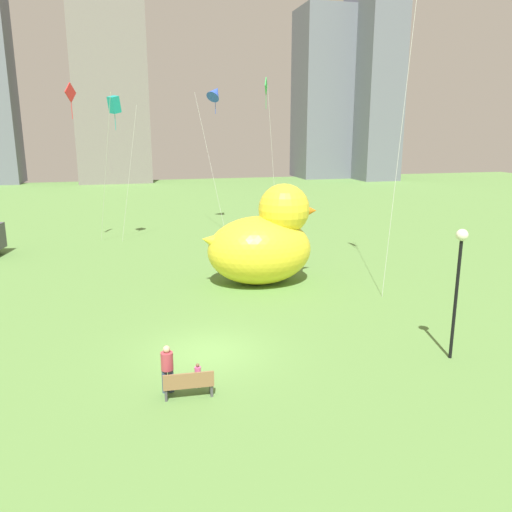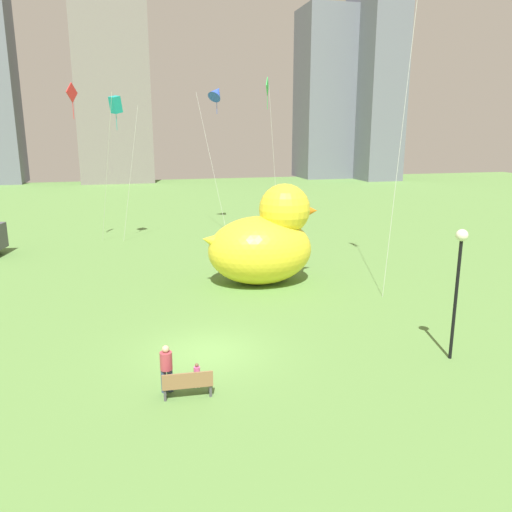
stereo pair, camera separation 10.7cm
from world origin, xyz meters
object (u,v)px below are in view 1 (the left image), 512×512
(park_bench, at_px, (189,384))
(kite_blue, at_px, (215,93))
(kite_green, at_px, (267,93))
(lamppost, at_px, (459,265))
(kite_teal, at_px, (114,105))
(giant_inflatable_duck, at_px, (264,242))
(kite_red, at_px, (73,100))
(person_child, at_px, (198,374))
(person_adult, at_px, (167,367))

(park_bench, relative_size, kite_blue, 0.13)
(park_bench, distance_m, kite_green, 28.32)
(lamppost, bearing_deg, kite_teal, 117.44)
(giant_inflatable_duck, bearing_deg, kite_teal, 122.93)
(kite_red, xyz_separation_m, kite_blue, (10.60, 5.98, 1.01))
(lamppost, relative_size, kite_blue, 0.41)
(kite_green, bearing_deg, giant_inflatable_duck, -105.91)
(park_bench, xyz_separation_m, kite_blue, (6.03, 28.74, 10.66))
(person_child, xyz_separation_m, kite_blue, (5.65, 28.16, 10.66))
(person_child, xyz_separation_m, kite_teal, (-2.34, 22.49, 9.34))
(person_adult, bearing_deg, park_bench, -41.93)
(kite_green, bearing_deg, kite_teal, -172.08)
(person_adult, bearing_deg, kite_teal, 93.48)
(person_child, relative_size, kite_blue, 0.07)
(person_adult, xyz_separation_m, lamppost, (10.34, -0.02, 2.67))
(kite_blue, bearing_deg, park_bench, -101.84)
(lamppost, relative_size, kite_green, 0.40)
(kite_teal, bearing_deg, lamppost, -62.56)
(lamppost, bearing_deg, kite_red, 122.76)
(giant_inflatable_duck, height_order, kite_blue, kite_blue)
(lamppost, height_order, kite_blue, kite_blue)
(lamppost, relative_size, kite_teal, 0.46)
(kite_green, height_order, kite_teal, kite_green)
(person_child, xyz_separation_m, kite_green, (8.91, 24.05, 10.44))
(kite_teal, relative_size, kite_blue, 0.88)
(kite_teal, bearing_deg, kite_blue, 35.35)
(person_child, xyz_separation_m, kite_red, (-4.95, 22.18, 9.65))
(park_bench, relative_size, lamppost, 0.33)
(park_bench, distance_m, kite_red, 25.14)
(kite_blue, bearing_deg, kite_red, -150.56)
(person_adult, bearing_deg, lamppost, -0.09)
(kite_blue, bearing_deg, kite_green, -51.63)
(lamppost, xyz_separation_m, kite_blue, (-3.71, 28.22, 7.58))
(person_adult, xyz_separation_m, kite_red, (-3.97, 22.22, 9.24))
(kite_teal, height_order, kite_red, kite_red)
(park_bench, height_order, kite_teal, kite_teal)
(lamppost, bearing_deg, park_bench, -176.92)
(lamppost, height_order, kite_red, kite_red)
(park_bench, height_order, lamppost, lamppost)
(person_child, height_order, kite_teal, kite_teal)
(lamppost, bearing_deg, kite_green, 91.08)
(person_adult, xyz_separation_m, kite_blue, (6.63, 28.20, 10.25))
(person_child, bearing_deg, lamppost, -0.35)
(park_bench, bearing_deg, lamppost, 3.08)
(person_child, distance_m, kite_blue, 30.64)
(person_adult, bearing_deg, kite_red, 100.14)
(kite_green, xyz_separation_m, kite_blue, (-3.25, 4.11, 0.22))
(park_bench, distance_m, lamppost, 10.22)
(giant_inflatable_duck, height_order, lamppost, giant_inflatable_duck)
(kite_green, xyz_separation_m, kite_teal, (-11.25, -1.56, -1.10))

